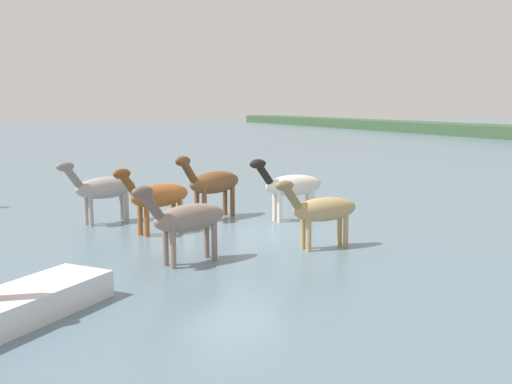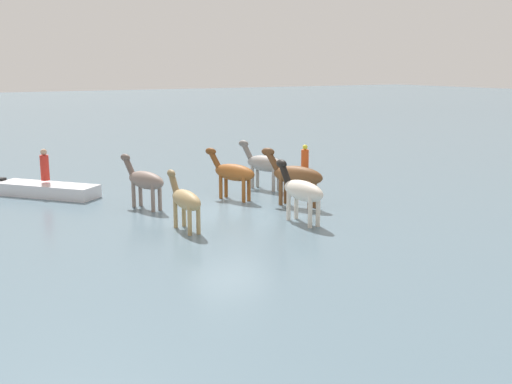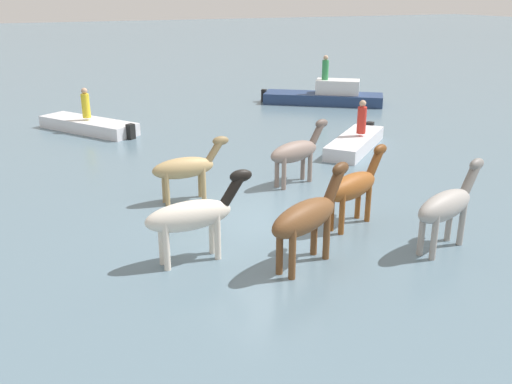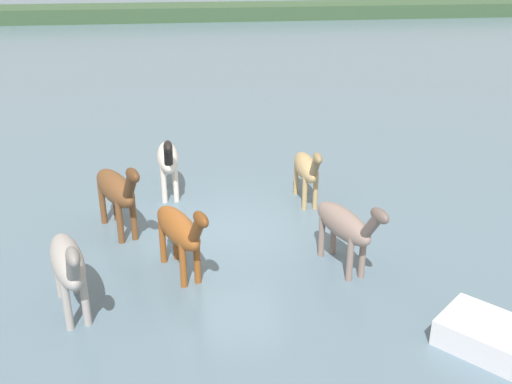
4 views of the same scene
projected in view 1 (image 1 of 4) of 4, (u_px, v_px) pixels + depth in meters
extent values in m
plane|color=slate|center=(234.00, 235.00, 15.93)|extent=(203.76, 203.76, 0.00)
ellipsoid|color=brown|center=(160.00, 195.00, 16.12)|extent=(1.16, 1.89, 0.61)
cylinder|color=brown|center=(147.00, 218.00, 15.71)|extent=(0.13, 0.13, 1.01)
cylinder|color=brown|center=(140.00, 216.00, 15.91)|extent=(0.13, 0.13, 1.01)
cylinder|color=brown|center=(180.00, 212.00, 16.48)|extent=(0.13, 0.13, 1.01)
cylinder|color=brown|center=(174.00, 211.00, 16.68)|extent=(0.13, 0.13, 1.01)
cylinder|color=brown|center=(129.00, 184.00, 15.39)|extent=(0.40, 0.60, 0.67)
ellipsoid|color=brown|center=(122.00, 174.00, 15.21)|extent=(0.38, 0.54, 0.27)
ellipsoid|color=tan|center=(325.00, 209.00, 14.41)|extent=(0.51, 1.70, 0.57)
cylinder|color=tan|center=(309.00, 232.00, 14.15)|extent=(0.12, 0.12, 0.94)
cylinder|color=tan|center=(303.00, 229.00, 14.40)|extent=(0.12, 0.12, 0.94)
cylinder|color=tan|center=(346.00, 228.00, 14.56)|extent=(0.12, 0.12, 0.94)
cylinder|color=tan|center=(340.00, 226.00, 14.81)|extent=(0.12, 0.12, 0.94)
cylinder|color=olive|center=(291.00, 196.00, 13.99)|extent=(0.20, 0.52, 0.62)
ellipsoid|color=olive|center=(284.00, 186.00, 13.88)|extent=(0.20, 0.47, 0.25)
ellipsoid|color=gray|center=(190.00, 218.00, 13.06)|extent=(1.03, 1.87, 0.60)
cylinder|color=gray|center=(173.00, 245.00, 12.67)|extent=(0.13, 0.13, 0.99)
cylinder|color=gray|center=(165.00, 243.00, 12.89)|extent=(0.13, 0.13, 0.99)
cylinder|color=gray|center=(214.00, 238.00, 13.37)|extent=(0.13, 0.13, 0.99)
cylinder|color=gray|center=(206.00, 236.00, 13.58)|extent=(0.13, 0.13, 0.99)
cylinder|color=#63544C|center=(151.00, 205.00, 12.38)|extent=(0.36, 0.59, 0.66)
ellipsoid|color=#63544C|center=(143.00, 192.00, 12.22)|extent=(0.34, 0.53, 0.26)
ellipsoid|color=brown|center=(215.00, 182.00, 18.18)|extent=(1.33, 2.03, 0.66)
cylinder|color=brown|center=(204.00, 203.00, 17.72)|extent=(0.14, 0.14, 1.08)
cylinder|color=brown|center=(197.00, 202.00, 17.93)|extent=(0.14, 0.14, 1.08)
cylinder|color=brown|center=(232.00, 199.00, 18.59)|extent=(0.14, 0.14, 1.08)
cylinder|color=brown|center=(225.00, 198.00, 18.80)|extent=(0.14, 0.14, 1.08)
cylinder|color=#50311A|center=(189.00, 171.00, 17.35)|extent=(0.45, 0.64, 0.72)
ellipsoid|color=#50311A|center=(183.00, 161.00, 17.15)|extent=(0.43, 0.58, 0.29)
ellipsoid|color=silver|center=(294.00, 185.00, 17.95)|extent=(0.62, 1.88, 0.63)
cylinder|color=silver|center=(279.00, 205.00, 17.64)|extent=(0.14, 0.14, 1.03)
cylinder|color=silver|center=(275.00, 203.00, 17.91)|extent=(0.14, 0.14, 1.03)
cylinder|color=silver|center=(312.00, 202.00, 18.13)|extent=(0.14, 0.14, 1.03)
cylinder|color=silver|center=(307.00, 200.00, 18.40)|extent=(0.14, 0.14, 1.03)
cylinder|color=black|center=(264.00, 173.00, 17.46)|extent=(0.24, 0.58, 0.69)
ellipsoid|color=black|center=(258.00, 164.00, 17.33)|extent=(0.24, 0.52, 0.27)
ellipsoid|color=#9E9993|center=(106.00, 188.00, 17.45)|extent=(1.07, 1.94, 0.63)
cylinder|color=#9E9993|center=(91.00, 208.00, 17.05)|extent=(0.14, 0.14, 1.03)
cylinder|color=#9E9993|center=(86.00, 207.00, 17.28)|extent=(0.14, 0.14, 1.03)
cylinder|color=#9E9993|center=(126.00, 204.00, 17.78)|extent=(0.14, 0.14, 1.03)
cylinder|color=#9E9993|center=(121.00, 203.00, 18.00)|extent=(0.14, 0.14, 1.03)
cylinder|color=slate|center=(72.00, 176.00, 16.75)|extent=(0.37, 0.61, 0.69)
ellipsoid|color=slate|center=(65.00, 167.00, 16.58)|extent=(0.36, 0.55, 0.27)
cube|color=silver|center=(2.00, 317.00, 9.37)|extent=(3.44, 3.77, 0.62)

